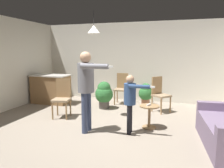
% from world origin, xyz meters
% --- Properties ---
extents(ground, '(7.68, 7.68, 0.00)m').
position_xyz_m(ground, '(0.00, 0.00, 0.00)').
color(ground, gray).
extents(wall_back, '(6.40, 0.10, 2.70)m').
position_xyz_m(wall_back, '(0.00, 3.20, 1.35)').
color(wall_back, silver).
rests_on(wall_back, ground).
extents(kitchen_counter, '(1.26, 0.66, 0.95)m').
position_xyz_m(kitchen_counter, '(-2.45, 1.94, 0.48)').
color(kitchen_counter, olive).
rests_on(kitchen_counter, ground).
extents(side_table_by_couch, '(0.44, 0.44, 0.52)m').
position_xyz_m(side_table_by_couch, '(1.00, 0.50, 0.33)').
color(side_table_by_couch, '#99754C').
rests_on(side_table_by_couch, ground).
extents(person_adult, '(0.83, 0.53, 1.71)m').
position_xyz_m(person_adult, '(-0.24, -0.11, 1.06)').
color(person_adult, '#384260').
rests_on(person_adult, ground).
extents(person_child, '(0.64, 0.36, 1.23)m').
position_xyz_m(person_child, '(0.65, 0.07, 0.77)').
color(person_child, black).
rests_on(person_child, ground).
extents(dining_chair_by_counter, '(0.43, 0.43, 1.00)m').
position_xyz_m(dining_chair_by_counter, '(-0.18, 2.57, 0.55)').
color(dining_chair_by_counter, '#99754C').
rests_on(dining_chair_by_counter, ground).
extents(dining_chair_near_wall, '(0.49, 0.49, 1.00)m').
position_xyz_m(dining_chair_near_wall, '(-1.29, 0.68, 0.55)').
color(dining_chair_near_wall, '#99754C').
rests_on(dining_chair_near_wall, ground).
extents(dining_chair_centre_back, '(0.59, 0.59, 1.00)m').
position_xyz_m(dining_chair_centre_back, '(1.10, 1.95, 0.55)').
color(dining_chair_centre_back, '#99754C').
rests_on(dining_chair_centre_back, ground).
extents(potted_plant_corner, '(0.46, 0.46, 0.70)m').
position_xyz_m(potted_plant_corner, '(0.61, 2.63, 0.39)').
color(potted_plant_corner, brown).
rests_on(potted_plant_corner, ground).
extents(potted_plant_by_wall, '(0.54, 0.54, 0.82)m').
position_xyz_m(potted_plant_by_wall, '(-0.53, 1.81, 0.45)').
color(potted_plant_by_wall, '#4C4742').
rests_on(potted_plant_by_wall, ground).
extents(spare_remote_on_table, '(0.10, 0.13, 0.04)m').
position_xyz_m(spare_remote_on_table, '(0.98, 0.49, 0.54)').
color(spare_remote_on_table, white).
rests_on(spare_remote_on_table, side_table_by_couch).
extents(ceiling_light_pendant, '(0.32, 0.32, 0.55)m').
position_xyz_m(ceiling_light_pendant, '(-0.46, 0.87, 2.25)').
color(ceiling_light_pendant, silver).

